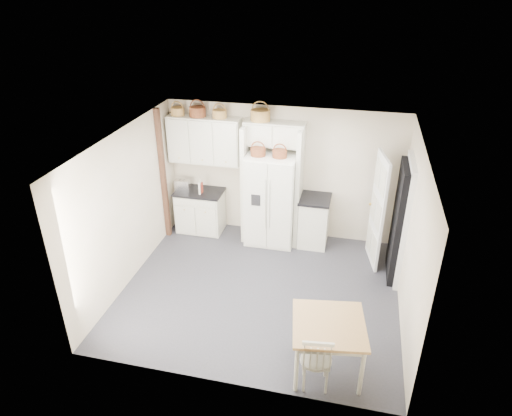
# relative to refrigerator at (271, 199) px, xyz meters

# --- Properties ---
(floor) EXTENTS (4.50, 4.50, 0.00)m
(floor) POSITION_rel_refrigerator_xyz_m (0.15, -1.63, -0.90)
(floor) COLOR #2E2E33
(floor) RESTS_ON ground
(ceiling) EXTENTS (4.50, 4.50, 0.00)m
(ceiling) POSITION_rel_refrigerator_xyz_m (0.15, -1.63, 1.70)
(ceiling) COLOR white
(ceiling) RESTS_ON wall_back
(wall_back) EXTENTS (4.50, 0.00, 4.50)m
(wall_back) POSITION_rel_refrigerator_xyz_m (0.15, 0.37, 0.40)
(wall_back) COLOR #C2B492
(wall_back) RESTS_ON floor
(wall_left) EXTENTS (0.00, 4.00, 4.00)m
(wall_left) POSITION_rel_refrigerator_xyz_m (-2.10, -1.63, 0.40)
(wall_left) COLOR #C2B492
(wall_left) RESTS_ON floor
(wall_right) EXTENTS (0.00, 4.00, 4.00)m
(wall_right) POSITION_rel_refrigerator_xyz_m (2.40, -1.63, 0.40)
(wall_right) COLOR #C2B492
(wall_right) RESTS_ON floor
(refrigerator) EXTENTS (0.93, 0.75, 1.79)m
(refrigerator) POSITION_rel_refrigerator_xyz_m (0.00, 0.00, 0.00)
(refrigerator) COLOR silver
(refrigerator) RESTS_ON floor
(base_cab_left) EXTENTS (0.90, 0.57, 0.84)m
(base_cab_left) POSITION_rel_refrigerator_xyz_m (-1.48, 0.07, -0.48)
(base_cab_left) COLOR beige
(base_cab_left) RESTS_ON floor
(base_cab_right) EXTENTS (0.54, 0.64, 0.94)m
(base_cab_right) POSITION_rel_refrigerator_xyz_m (0.83, 0.07, -0.43)
(base_cab_right) COLOR beige
(base_cab_right) RESTS_ON floor
(dining_table) EXTENTS (1.05, 1.05, 0.77)m
(dining_table) POSITION_rel_refrigerator_xyz_m (1.37, -3.08, -0.51)
(dining_table) COLOR olive
(dining_table) RESTS_ON floor
(windsor_chair) EXTENTS (0.44, 0.41, 0.82)m
(windsor_chair) POSITION_rel_refrigerator_xyz_m (1.26, -3.38, -0.49)
(windsor_chair) COLOR beige
(windsor_chair) RESTS_ON floor
(counter_left) EXTENTS (0.94, 0.61, 0.04)m
(counter_left) POSITION_rel_refrigerator_xyz_m (-1.48, 0.07, -0.04)
(counter_left) COLOR black
(counter_left) RESTS_ON base_cab_left
(counter_right) EXTENTS (0.58, 0.69, 0.04)m
(counter_right) POSITION_rel_refrigerator_xyz_m (0.83, 0.07, 0.07)
(counter_right) COLOR black
(counter_right) RESTS_ON base_cab_right
(toaster) EXTENTS (0.31, 0.20, 0.20)m
(toaster) POSITION_rel_refrigerator_xyz_m (-1.83, 0.07, 0.08)
(toaster) COLOR silver
(toaster) RESTS_ON counter_left
(cookbook_red) EXTENTS (0.04, 0.14, 0.21)m
(cookbook_red) POSITION_rel_refrigerator_xyz_m (-1.40, -0.01, 0.08)
(cookbook_red) COLOR maroon
(cookbook_red) RESTS_ON counter_left
(cookbook_cream) EXTENTS (0.06, 0.17, 0.25)m
(cookbook_cream) POSITION_rel_refrigerator_xyz_m (-1.42, -0.01, 0.10)
(cookbook_cream) COLOR beige
(cookbook_cream) RESTS_ON counter_left
(basket_upper_a) EXTENTS (0.26, 0.26, 0.15)m
(basket_upper_a) POSITION_rel_refrigerator_xyz_m (-1.85, 0.20, 1.53)
(basket_upper_a) COLOR olive
(basket_upper_a) RESTS_ON upper_cabinet
(basket_upper_b) EXTENTS (0.31, 0.31, 0.18)m
(basket_upper_b) POSITION_rel_refrigerator_xyz_m (-1.46, 0.20, 1.54)
(basket_upper_b) COLOR maroon
(basket_upper_b) RESTS_ON upper_cabinet
(basket_upper_c) EXTENTS (0.27, 0.27, 0.15)m
(basket_upper_c) POSITION_rel_refrigerator_xyz_m (-1.03, 0.20, 1.53)
(basket_upper_c) COLOR olive
(basket_upper_c) RESTS_ON upper_cabinet
(basket_bridge_a) EXTENTS (0.36, 0.36, 0.20)m
(basket_bridge_a) POSITION_rel_refrigerator_xyz_m (-0.27, 0.20, 1.55)
(basket_bridge_a) COLOR olive
(basket_bridge_a) RESTS_ON bridge_cabinet
(basket_fridge_a) EXTENTS (0.27, 0.27, 0.15)m
(basket_fridge_a) POSITION_rel_refrigerator_xyz_m (-0.24, -0.10, 0.97)
(basket_fridge_a) COLOR maroon
(basket_fridge_a) RESTS_ON refrigerator
(basket_fridge_b) EXTENTS (0.26, 0.26, 0.14)m
(basket_fridge_b) POSITION_rel_refrigerator_xyz_m (0.16, -0.10, 0.97)
(basket_fridge_b) COLOR maroon
(basket_fridge_b) RESTS_ON refrigerator
(upper_cabinet) EXTENTS (1.40, 0.34, 0.90)m
(upper_cabinet) POSITION_rel_refrigerator_xyz_m (-1.35, 0.20, 1.00)
(upper_cabinet) COLOR beige
(upper_cabinet) RESTS_ON wall_back
(bridge_cabinet) EXTENTS (1.12, 0.34, 0.45)m
(bridge_cabinet) POSITION_rel_refrigerator_xyz_m (-0.00, 0.20, 1.23)
(bridge_cabinet) COLOR beige
(bridge_cabinet) RESTS_ON wall_back
(fridge_panel_left) EXTENTS (0.08, 0.60, 2.30)m
(fridge_panel_left) POSITION_rel_refrigerator_xyz_m (-0.51, 0.07, 0.25)
(fridge_panel_left) COLOR beige
(fridge_panel_left) RESTS_ON floor
(fridge_panel_right) EXTENTS (0.08, 0.60, 2.30)m
(fridge_panel_right) POSITION_rel_refrigerator_xyz_m (0.51, 0.07, 0.25)
(fridge_panel_right) COLOR beige
(fridge_panel_right) RESTS_ON floor
(trim_post) EXTENTS (0.09, 0.09, 2.60)m
(trim_post) POSITION_rel_refrigerator_xyz_m (-2.05, -0.28, 0.40)
(trim_post) COLOR #321E0E
(trim_post) RESTS_ON floor
(doorway_void) EXTENTS (0.18, 0.85, 2.05)m
(doorway_void) POSITION_rel_refrigerator_xyz_m (2.31, -0.63, 0.13)
(doorway_void) COLOR black
(doorway_void) RESTS_ON floor
(door_slab) EXTENTS (0.21, 0.79, 2.05)m
(door_slab) POSITION_rel_refrigerator_xyz_m (1.95, -0.30, 0.13)
(door_slab) COLOR white
(door_slab) RESTS_ON floor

